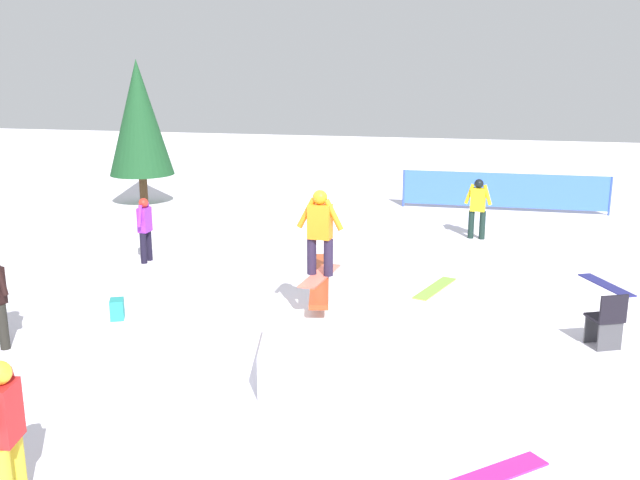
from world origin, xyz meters
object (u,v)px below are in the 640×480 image
Objects in this scene: loose_snowboard_magenta at (495,474)px; pine_tree_near at (139,118)px; loose_snowboard_navy at (606,285)px; folding_chair at (606,322)px; bystander_yellow at (478,205)px; bystander_purple at (145,226)px; bystander_red at (6,428)px; backpack_on_snow at (117,309)px; main_rider_on_rail at (320,233)px; loose_snowboard_lime at (435,288)px; rail_feature at (320,284)px.

loose_snowboard_magenta is 0.30× the size of pine_tree_near.
pine_tree_near reaches higher than loose_snowboard_magenta.
folding_chair reaches higher than loose_snowboard_navy.
bystander_purple is at bearing 35.50° from bystander_yellow.
bystander_red is at bearing -158.65° from pine_tree_near.
loose_snowboard_navy is 0.34× the size of pine_tree_near.
loose_snowboard_navy is (7.15, -2.20, 0.00)m from loose_snowboard_magenta.
bystander_purple reaches higher than backpack_on_snow.
bystander_red reaches higher than bystander_purple.
main_rider_on_rail is at bearing -21.81° from folding_chair.
loose_snowboard_lime is 4.52× the size of backpack_on_snow.
folding_chair is (-2.90, -8.89, -0.37)m from bystander_purple.
bystander_yellow is 4.21m from loose_snowboard_navy.
backpack_on_snow is at bearing -91.76° from loose_snowboard_navy.
main_rider_on_rail is 3.73m from backpack_on_snow.
loose_snowboard_navy is at bearing -123.41° from folding_chair.
pine_tree_near reaches higher than folding_chair.
bystander_yellow is 4.36m from loose_snowboard_lime.
loose_snowboard_magenta is 16.26m from pine_tree_near.
loose_snowboard_navy is at bearing 93.91° from bystander_purple.
bystander_red reaches higher than bystander_yellow.
folding_chair is at bearing -110.65° from backpack_on_snow.
main_rider_on_rail is 4.53m from folding_chair.
main_rider_on_rail reaches higher than bystander_red.
rail_feature is 1.96× the size of bystander_purple.
rail_feature is at bearing -80.87° from loose_snowboard_navy.
backpack_on_snow reaches higher than loose_snowboard_magenta.
bystander_yellow is at bearing -168.73° from loose_snowboard_navy.
main_rider_on_rail is 0.95× the size of bystander_yellow.
bystander_purple reaches higher than folding_chair.
bystander_red reaches higher than folding_chair.
pine_tree_near is (8.78, 7.37, 1.85)m from rail_feature.
loose_snowboard_lime is at bearing -99.78° from loose_snowboard_navy.
loose_snowboard_magenta is (-3.71, -2.71, -0.74)m from rail_feature.
bystander_red reaches higher than loose_snowboard_magenta.
main_rider_on_rail is 7.19m from bystander_yellow.
loose_snowboard_magenta is at bearing 99.28° from bystander_yellow.
folding_chair is at bearing 114.26° from bystander_yellow.
bystander_yellow is 1.67× the size of folding_chair.
bystander_yellow is 1.00× the size of loose_snowboard_navy.
pine_tree_near is (9.07, 3.94, 2.43)m from backpack_on_snow.
pine_tree_near reaches higher than bystander_red.
loose_snowboard_navy is at bearing -48.87° from main_rider_on_rail.
bystander_purple is 1.10× the size of loose_snowboard_magenta.
rail_feature is 1.96× the size of main_rider_on_rail.
loose_snowboard_magenta is 0.83× the size of loose_snowboard_lime.
rail_feature is at bearing -109.18° from backpack_on_snow.
bystander_yellow is 10.15m from pine_tree_near.
main_rider_on_rail is at bearing 77.90° from bystander_yellow.
loose_snowboard_lime is at bearing 145.10° from bystander_red.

